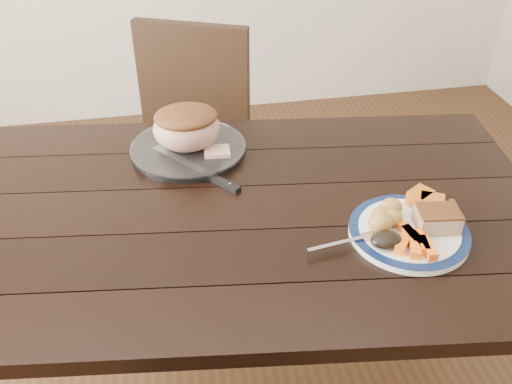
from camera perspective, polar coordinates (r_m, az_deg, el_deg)
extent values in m
cube|color=black|center=(1.42, -3.33, -2.19)|extent=(1.70, 1.10, 0.04)
cube|color=black|center=(2.08, -23.44, -4.71)|extent=(0.07, 0.07, 0.71)
cube|color=black|center=(2.06, 17.35, -3.36)|extent=(0.07, 0.07, 0.71)
cube|color=black|center=(2.11, -7.55, 2.17)|extent=(0.55, 0.55, 0.04)
cube|color=black|center=(2.15, -6.30, 10.63)|extent=(0.40, 0.20, 0.46)
cube|color=black|center=(2.33, -1.49, -0.82)|extent=(0.04, 0.04, 0.43)
cube|color=black|center=(2.06, -3.94, -6.58)|extent=(0.04, 0.04, 0.43)
cube|color=black|center=(2.43, -9.74, 0.31)|extent=(0.04, 0.04, 0.43)
cube|color=black|center=(2.18, -13.11, -5.01)|extent=(0.04, 0.04, 0.43)
cylinder|color=white|center=(1.36, 15.01, -3.95)|extent=(0.27, 0.27, 0.02)
torus|color=#0D1C41|center=(1.36, 15.06, -3.67)|extent=(0.27, 0.27, 0.02)
cylinder|color=white|center=(1.63, -6.78, 4.21)|extent=(0.32, 0.32, 0.02)
cube|color=tan|center=(1.36, 17.64, -2.65)|extent=(0.10, 0.09, 0.04)
ellipsoid|color=gold|center=(1.37, 13.35, -1.51)|extent=(0.05, 0.05, 0.04)
ellipsoid|color=gold|center=(1.35, 13.21, -2.39)|extent=(0.05, 0.04, 0.04)
ellipsoid|color=gold|center=(1.35, 12.46, -2.25)|extent=(0.05, 0.04, 0.04)
ellipsoid|color=gold|center=(1.32, 12.33, -3.00)|extent=(0.06, 0.05, 0.05)
ellipsoid|color=gold|center=(1.34, 13.50, -2.54)|extent=(0.05, 0.04, 0.04)
cube|color=orange|center=(1.31, 16.20, -4.84)|extent=(0.03, 0.07, 0.02)
cube|color=orange|center=(1.32, 15.44, -4.35)|extent=(0.04, 0.07, 0.02)
cube|color=orange|center=(1.29, 15.56, -5.25)|extent=(0.04, 0.07, 0.02)
cube|color=orange|center=(1.29, 16.77, -5.37)|extent=(0.02, 0.07, 0.02)
cube|color=orange|center=(1.32, 15.11, -4.10)|extent=(0.03, 0.07, 0.02)
cube|color=orange|center=(1.29, 14.48, -4.95)|extent=(0.06, 0.07, 0.02)
cube|color=orange|center=(1.43, 16.07, -0.55)|extent=(0.07, 0.07, 0.04)
cube|color=orange|center=(1.41, 17.14, -1.13)|extent=(0.07, 0.07, 0.04)
ellipsoid|color=black|center=(1.28, 12.88, -4.69)|extent=(0.07, 0.05, 0.03)
cube|color=silver|center=(1.28, 8.06, -5.21)|extent=(0.14, 0.03, 0.00)
cube|color=silver|center=(1.31, 11.39, -4.31)|extent=(0.05, 0.03, 0.00)
ellipsoid|color=tan|center=(1.59, -6.95, 6.32)|extent=(0.19, 0.16, 0.12)
cube|color=tan|center=(1.57, -3.92, 4.00)|extent=(0.07, 0.06, 0.02)
cube|color=silver|center=(1.58, -7.67, 2.95)|extent=(0.14, 0.17, 0.00)
cube|color=black|center=(1.48, -3.48, 1.00)|extent=(0.09, 0.11, 0.01)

